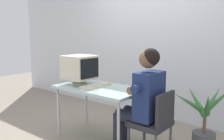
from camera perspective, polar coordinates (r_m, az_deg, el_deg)
name	(u,v)px	position (r m, az deg, el deg)	size (l,w,h in m)	color
ground_plane	(100,140)	(3.54, -2.78, -15.74)	(12.00, 12.00, 0.00)	gray
wall_back	(170,30)	(4.23, 13.16, 8.91)	(8.00, 0.10, 3.00)	silver
desk	(100,91)	(3.32, -2.87, -4.95)	(1.19, 0.67, 0.74)	#B7B7BC
crt_monitor	(80,67)	(3.48, -7.44, 0.59)	(0.40, 0.39, 0.40)	beige
keyboard	(96,85)	(3.33, -3.66, -3.58)	(0.19, 0.48, 0.03)	beige
office_chair	(155,120)	(2.92, 9.78, -11.38)	(0.42, 0.42, 0.81)	#4C4C51
person_seated	(142,97)	(2.94, 6.98, -6.24)	(0.68, 0.58, 1.29)	navy
potted_plant	(204,126)	(3.17, 20.42, -11.97)	(0.69, 0.78, 0.92)	#4C4C51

